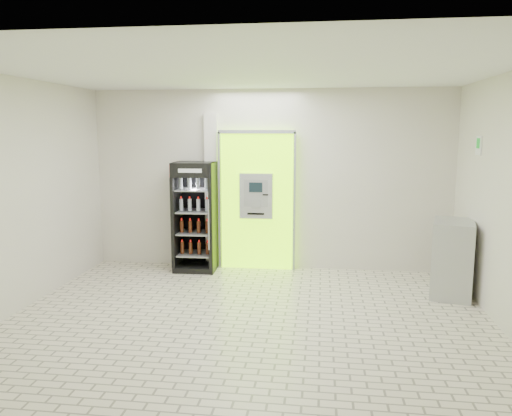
# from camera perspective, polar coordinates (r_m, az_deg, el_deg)

# --- Properties ---
(ground) EXTENTS (6.00, 6.00, 0.00)m
(ground) POSITION_cam_1_polar(r_m,az_deg,el_deg) (6.30, -0.94, -12.79)
(ground) COLOR beige
(ground) RESTS_ON ground
(room_shell) EXTENTS (6.00, 6.00, 6.00)m
(room_shell) POSITION_cam_1_polar(r_m,az_deg,el_deg) (5.87, -0.98, 4.15)
(room_shell) COLOR silver
(room_shell) RESTS_ON ground
(atm_assembly) EXTENTS (1.30, 0.24, 2.33)m
(atm_assembly) POSITION_cam_1_polar(r_m,az_deg,el_deg) (8.35, 0.11, 0.94)
(atm_assembly) COLOR #92FF00
(atm_assembly) RESTS_ON ground
(pillar) EXTENTS (0.22, 0.11, 2.60)m
(pillar) POSITION_cam_1_polar(r_m,az_deg,el_deg) (8.50, -5.08, 1.92)
(pillar) COLOR silver
(pillar) RESTS_ON ground
(beverage_cooler) EXTENTS (0.70, 0.66, 1.81)m
(beverage_cooler) POSITION_cam_1_polar(r_m,az_deg,el_deg) (8.37, -6.88, -1.20)
(beverage_cooler) COLOR black
(beverage_cooler) RESTS_ON ground
(steel_cabinet) EXTENTS (0.72, 0.91, 1.07)m
(steel_cabinet) POSITION_cam_1_polar(r_m,az_deg,el_deg) (7.60, 21.51, -5.36)
(steel_cabinet) COLOR #A7AAAF
(steel_cabinet) RESTS_ON ground
(exit_sign) EXTENTS (0.02, 0.22, 0.26)m
(exit_sign) POSITION_cam_1_polar(r_m,az_deg,el_deg) (7.50, 24.11, 6.56)
(exit_sign) COLOR white
(exit_sign) RESTS_ON room_shell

